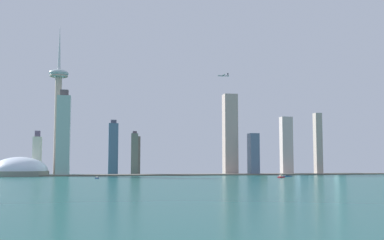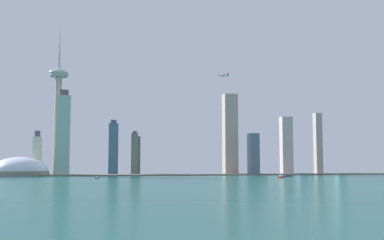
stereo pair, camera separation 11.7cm
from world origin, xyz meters
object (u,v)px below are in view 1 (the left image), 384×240
(observation_tower, at_px, (58,99))
(skyscraper_10, at_px, (134,154))
(skyscraper_0, at_px, (318,144))
(boat_1, at_px, (97,178))
(skyscraper_12, at_px, (302,157))
(airplane, at_px, (223,76))
(skyscraper_8, at_px, (286,146))
(boat_0, at_px, (287,176))
(skyscraper_2, at_px, (37,155))
(boat_2, at_px, (281,177))
(skyscraper_9, at_px, (137,155))
(skyscraper_11, at_px, (339,137))
(stadium_dome, at_px, (20,171))
(skyscraper_5, at_px, (113,148))
(skyscraper_3, at_px, (253,154))
(skyscraper_6, at_px, (262,160))
(skyscraper_7, at_px, (313,160))
(skyscraper_1, at_px, (230,134))
(skyscraper_4, at_px, (63,135))

(observation_tower, distance_m, skyscraper_10, 185.42)
(skyscraper_0, relative_size, boat_1, 19.68)
(skyscraper_12, distance_m, airplane, 258.67)
(skyscraper_8, xyz_separation_m, boat_0, (-55.28, -132.27, -58.94))
(boat_0, distance_m, boat_1, 334.18)
(skyscraper_2, height_order, boat_2, skyscraper_2)
(observation_tower, bearing_deg, skyscraper_8, -3.33)
(skyscraper_2, bearing_deg, skyscraper_9, 14.53)
(skyscraper_11, bearing_deg, boat_1, -156.07)
(skyscraper_9, height_order, airplane, airplane)
(stadium_dome, distance_m, skyscraper_5, 190.04)
(skyscraper_3, distance_m, boat_1, 348.21)
(boat_1, bearing_deg, skyscraper_6, 79.74)
(skyscraper_5, xyz_separation_m, boat_1, (-31.89, -230.30, -52.73))
(skyscraper_3, xyz_separation_m, skyscraper_6, (45.50, 77.85, -11.16))
(observation_tower, relative_size, skyscraper_9, 2.95)
(skyscraper_10, relative_size, boat_2, 6.05)
(skyscraper_5, xyz_separation_m, skyscraper_10, (41.67, -32.30, -11.57))
(skyscraper_0, height_order, skyscraper_7, skyscraper_0)
(skyscraper_2, relative_size, skyscraper_8, 0.72)
(skyscraper_6, bearing_deg, boat_1, -146.98)
(observation_tower, bearing_deg, skyscraper_9, 20.09)
(skyscraper_7, bearing_deg, boat_0, -125.13)
(boat_1, height_order, airplane, airplane)
(stadium_dome, bearing_deg, skyscraper_11, 6.66)
(stadium_dome, relative_size, boat_1, 16.21)
(stadium_dome, distance_m, skyscraper_7, 641.89)
(skyscraper_1, xyz_separation_m, skyscraper_7, (223.66, 82.58, -52.93))
(skyscraper_4, height_order, skyscraper_8, skyscraper_4)
(boat_1, relative_size, airplane, 0.25)
(skyscraper_12, bearing_deg, airplane, -169.09)
(skyscraper_6, height_order, skyscraper_9, skyscraper_9)
(stadium_dome, distance_m, skyscraper_12, 592.83)
(observation_tower, xyz_separation_m, skyscraper_0, (528.41, -43.52, -86.09))
(skyscraper_5, height_order, skyscraper_9, skyscraper_5)
(skyscraper_4, bearing_deg, skyscraper_0, 0.55)
(skyscraper_3, relative_size, skyscraper_8, 0.70)
(skyscraper_0, bearing_deg, boat_0, -135.68)
(boat_0, bearing_deg, skyscraper_0, -131.45)
(skyscraper_2, relative_size, skyscraper_10, 0.98)
(skyscraper_4, height_order, skyscraper_6, skyscraper_4)
(skyscraper_0, distance_m, boat_1, 479.74)
(skyscraper_6, xyz_separation_m, boat_1, (-355.57, -231.06, -29.25))
(skyscraper_7, relative_size, boat_0, 3.72)
(observation_tower, bearing_deg, boat_0, -21.25)
(skyscraper_1, xyz_separation_m, airplane, (-12.42, 6.48, 124.01))
(skyscraper_12, bearing_deg, boat_0, -121.54)
(stadium_dome, distance_m, skyscraper_4, 104.55)
(observation_tower, distance_m, boat_0, 464.20)
(stadium_dome, xyz_separation_m, skyscraper_9, (223.18, 90.05, 31.67))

